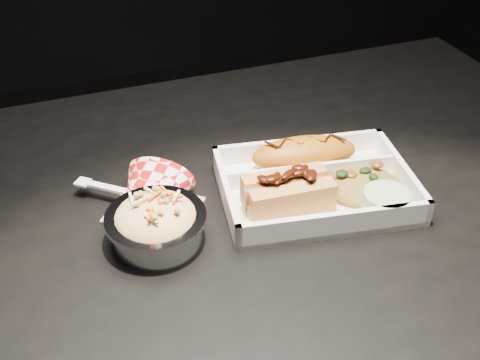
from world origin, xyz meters
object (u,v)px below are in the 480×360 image
(hotdog, at_px, (288,191))
(foil_coleslaw_cup, at_px, (156,222))
(dining_table, at_px, (233,265))
(napkin_fork, at_px, (144,198))
(fried_pastry, at_px, (304,154))
(food_tray, at_px, (315,189))

(hotdog, relative_size, foil_coleslaw_cup, 1.00)
(dining_table, height_order, napkin_fork, napkin_fork)
(dining_table, distance_m, foil_coleslaw_cup, 0.16)
(fried_pastry, bearing_deg, foil_coleslaw_cup, -162.46)
(dining_table, bearing_deg, napkin_fork, 153.59)
(napkin_fork, bearing_deg, foil_coleslaw_cup, -50.02)
(dining_table, height_order, fried_pastry, fried_pastry)
(dining_table, bearing_deg, foil_coleslaw_cup, -170.33)
(dining_table, xyz_separation_m, fried_pastry, (0.13, 0.06, 0.12))
(dining_table, bearing_deg, hotdog, -15.05)
(dining_table, relative_size, food_tray, 4.34)
(fried_pastry, bearing_deg, hotdog, -128.22)
(food_tray, xyz_separation_m, foil_coleslaw_cup, (-0.22, -0.02, 0.02))
(dining_table, bearing_deg, fried_pastry, 23.58)
(napkin_fork, bearing_deg, fried_pastry, 40.78)
(foil_coleslaw_cup, bearing_deg, napkin_fork, 90.03)
(dining_table, distance_m, napkin_fork, 0.16)
(hotdog, height_order, napkin_fork, napkin_fork)
(dining_table, xyz_separation_m, hotdog, (0.07, -0.02, 0.12))
(fried_pastry, height_order, napkin_fork, napkin_fork)
(fried_pastry, height_order, hotdog, hotdog)
(dining_table, height_order, foil_coleslaw_cup, foil_coleslaw_cup)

